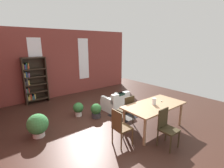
# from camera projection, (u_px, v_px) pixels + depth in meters

# --- Properties ---
(ground_plane) EXTENTS (10.17, 10.17, 0.00)m
(ground_plane) POSITION_uv_depth(u_px,v_px,m) (114.00, 125.00, 5.15)
(ground_plane) COLOR #392119
(back_wall_brick) EXTENTS (7.52, 0.12, 3.12)m
(back_wall_brick) POSITION_uv_depth(u_px,v_px,m) (62.00, 64.00, 7.80)
(back_wall_brick) COLOR brown
(back_wall_brick) RESTS_ON ground
(window_pane_0) EXTENTS (0.55, 0.02, 2.03)m
(window_pane_0) POSITION_uv_depth(u_px,v_px,m) (36.00, 62.00, 7.02)
(window_pane_0) COLOR white
(window_pane_1) EXTENTS (0.55, 0.02, 2.03)m
(window_pane_1) POSITION_uv_depth(u_px,v_px,m) (84.00, 59.00, 8.39)
(window_pane_1) COLOR white
(dining_table) EXTENTS (1.87, 0.96, 0.78)m
(dining_table) POSITION_uv_depth(u_px,v_px,m) (154.00, 107.00, 4.79)
(dining_table) COLOR #9D7653
(dining_table) RESTS_ON ground
(vase_on_table) EXTENTS (0.11, 0.11, 0.20)m
(vase_on_table) POSITION_uv_depth(u_px,v_px,m) (154.00, 101.00, 4.73)
(vase_on_table) COLOR silver
(vase_on_table) RESTS_ON dining_table
(tealight_candle_0) EXTENTS (0.04, 0.04, 0.03)m
(tealight_candle_0) POSITION_uv_depth(u_px,v_px,m) (162.00, 101.00, 5.00)
(tealight_candle_0) COLOR silver
(tealight_candle_0) RESTS_ON dining_table
(dining_chair_near_left) EXTENTS (0.41, 0.41, 0.95)m
(dining_chair_near_left) POSITION_uv_depth(u_px,v_px,m) (166.00, 127.00, 4.04)
(dining_chair_near_left) COLOR #352C18
(dining_chair_near_left) RESTS_ON ground
(dining_chair_head_left) EXTENTS (0.41, 0.41, 0.95)m
(dining_chair_head_left) POSITION_uv_depth(u_px,v_px,m) (120.00, 126.00, 4.04)
(dining_chair_head_left) COLOR brown
(dining_chair_head_left) RESTS_ON ground
(dining_chair_far_left) EXTENTS (0.40, 0.40, 0.95)m
(dining_chair_far_left) POSITION_uv_depth(u_px,v_px,m) (127.00, 109.00, 5.12)
(dining_chair_far_left) COLOR #302514
(dining_chair_far_left) RESTS_ON ground
(bookshelf_tall) EXTENTS (0.93, 0.33, 1.94)m
(bookshelf_tall) POSITION_uv_depth(u_px,v_px,m) (34.00, 81.00, 6.92)
(bookshelf_tall) COLOR #2D2319
(bookshelf_tall) RESTS_ON ground
(armchair_white) EXTENTS (0.82, 0.82, 0.75)m
(armchair_white) POSITION_uv_depth(u_px,v_px,m) (116.00, 103.00, 6.27)
(armchair_white) COLOR silver
(armchair_white) RESTS_ON ground
(potted_plant_by_shelf) EXTENTS (0.37, 0.37, 0.50)m
(potted_plant_by_shelf) POSITION_uv_depth(u_px,v_px,m) (96.00, 110.00, 5.64)
(potted_plant_by_shelf) COLOR #333338
(potted_plant_by_shelf) RESTS_ON ground
(potted_plant_corner) EXTENTS (0.36, 0.36, 0.49)m
(potted_plant_corner) POSITION_uv_depth(u_px,v_px,m) (78.00, 108.00, 5.76)
(potted_plant_corner) COLOR silver
(potted_plant_corner) RESTS_ON ground
(potted_plant_window) EXTENTS (0.56, 0.56, 0.65)m
(potted_plant_window) POSITION_uv_depth(u_px,v_px,m) (38.00, 125.00, 4.47)
(potted_plant_window) COLOR silver
(potted_plant_window) RESTS_ON ground
(striped_rug) EXTENTS (1.58, 0.83, 0.01)m
(striped_rug) POSITION_uv_depth(u_px,v_px,m) (131.00, 113.00, 6.05)
(striped_rug) COLOR black
(striped_rug) RESTS_ON ground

